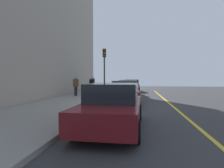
{
  "coord_description": "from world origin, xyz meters",
  "views": [
    {
      "loc": [
        11.95,
        1.19,
        1.7
      ],
      "look_at": [
        2.3,
        -0.19,
        1.39
      ],
      "focal_mm": 30.57,
      "sensor_mm": 36.0,
      "label": 1
    }
  ],
  "objects_px": {
    "parked_car_red": "(125,92)",
    "pedestrian_blue_coat": "(93,84)",
    "parked_car_white": "(128,88)",
    "parked_car_maroon": "(113,106)",
    "rolling_suitcase": "(93,91)",
    "pedestrian_black_coat": "(92,85)",
    "pedestrian_brown_coat": "(76,85)",
    "traffic_light_pole": "(104,64)",
    "parked_car_charcoal": "(132,86)"
  },
  "relations": [
    {
      "from": "parked_car_white",
      "to": "parked_car_maroon",
      "type": "relative_size",
      "value": 0.94
    },
    {
      "from": "parked_car_charcoal",
      "to": "pedestrian_brown_coat",
      "type": "xyz_separation_m",
      "value": [
        7.76,
        -4.6,
        0.29
      ]
    },
    {
      "from": "parked_car_charcoal",
      "to": "parked_car_white",
      "type": "height_order",
      "value": "same"
    },
    {
      "from": "pedestrian_blue_coat",
      "to": "pedestrian_brown_coat",
      "type": "bearing_deg",
      "value": -6.28
    },
    {
      "from": "pedestrian_blue_coat",
      "to": "parked_car_red",
      "type": "bearing_deg",
      "value": 28.47
    },
    {
      "from": "pedestrian_black_coat",
      "to": "parked_car_white",
      "type": "bearing_deg",
      "value": 85.0
    },
    {
      "from": "parked_car_maroon",
      "to": "pedestrian_brown_coat",
      "type": "xyz_separation_m",
      "value": [
        -9.63,
        -4.62,
        0.29
      ]
    },
    {
      "from": "parked_car_red",
      "to": "pedestrian_blue_coat",
      "type": "distance_m",
      "value": 8.6
    },
    {
      "from": "parked_car_maroon",
      "to": "rolling_suitcase",
      "type": "distance_m",
      "value": 12.47
    },
    {
      "from": "parked_car_red",
      "to": "pedestrian_brown_coat",
      "type": "distance_m",
      "value": 5.66
    },
    {
      "from": "parked_car_maroon",
      "to": "traffic_light_pole",
      "type": "bearing_deg",
      "value": -167.84
    },
    {
      "from": "pedestrian_black_coat",
      "to": "pedestrian_brown_coat",
      "type": "relative_size",
      "value": 0.97
    },
    {
      "from": "parked_car_white",
      "to": "pedestrian_black_coat",
      "type": "height_order",
      "value": "pedestrian_black_coat"
    },
    {
      "from": "parked_car_red",
      "to": "pedestrian_brown_coat",
      "type": "xyz_separation_m",
      "value": [
        -3.34,
        -4.56,
        0.29
      ]
    },
    {
      "from": "pedestrian_brown_coat",
      "to": "parked_car_charcoal",
      "type": "bearing_deg",
      "value": 149.31
    },
    {
      "from": "pedestrian_brown_coat",
      "to": "traffic_light_pole",
      "type": "xyz_separation_m",
      "value": [
        0.04,
        2.55,
        1.84
      ]
    },
    {
      "from": "parked_car_maroon",
      "to": "pedestrian_black_coat",
      "type": "height_order",
      "value": "pedestrian_black_coat"
    },
    {
      "from": "pedestrian_blue_coat",
      "to": "rolling_suitcase",
      "type": "height_order",
      "value": "pedestrian_blue_coat"
    },
    {
      "from": "parked_car_white",
      "to": "parked_car_maroon",
      "type": "xyz_separation_m",
      "value": [
        12.01,
        0.15,
        0.0
      ]
    },
    {
      "from": "parked_car_charcoal",
      "to": "pedestrian_brown_coat",
      "type": "height_order",
      "value": "pedestrian_brown_coat"
    },
    {
      "from": "parked_car_red",
      "to": "traffic_light_pole",
      "type": "relative_size",
      "value": 1.09
    },
    {
      "from": "parked_car_maroon",
      "to": "pedestrian_blue_coat",
      "type": "bearing_deg",
      "value": -163.29
    },
    {
      "from": "parked_car_maroon",
      "to": "pedestrian_blue_coat",
      "type": "height_order",
      "value": "pedestrian_blue_coat"
    },
    {
      "from": "parked_car_white",
      "to": "pedestrian_brown_coat",
      "type": "xyz_separation_m",
      "value": [
        2.37,
        -4.47,
        0.29
      ]
    },
    {
      "from": "parked_car_charcoal",
      "to": "pedestrian_black_coat",
      "type": "bearing_deg",
      "value": -37.23
    },
    {
      "from": "parked_car_red",
      "to": "parked_car_maroon",
      "type": "distance_m",
      "value": 6.29
    },
    {
      "from": "traffic_light_pole",
      "to": "rolling_suitcase",
      "type": "bearing_deg",
      "value": -145.46
    },
    {
      "from": "parked_car_charcoal",
      "to": "parked_car_red",
      "type": "height_order",
      "value": "same"
    },
    {
      "from": "traffic_light_pole",
      "to": "rolling_suitcase",
      "type": "height_order",
      "value": "traffic_light_pole"
    },
    {
      "from": "parked_car_white",
      "to": "parked_car_red",
      "type": "distance_m",
      "value": 5.72
    },
    {
      "from": "parked_car_charcoal",
      "to": "pedestrian_black_coat",
      "type": "height_order",
      "value": "pedestrian_black_coat"
    },
    {
      "from": "parked_car_red",
      "to": "parked_car_maroon",
      "type": "relative_size",
      "value": 0.97
    },
    {
      "from": "pedestrian_black_coat",
      "to": "pedestrian_brown_coat",
      "type": "bearing_deg",
      "value": -15.73
    },
    {
      "from": "parked_car_red",
      "to": "pedestrian_brown_coat",
      "type": "relative_size",
      "value": 2.61
    },
    {
      "from": "parked_car_red",
      "to": "parked_car_maroon",
      "type": "height_order",
      "value": "same"
    },
    {
      "from": "parked_car_charcoal",
      "to": "parked_car_red",
      "type": "distance_m",
      "value": 11.1
    },
    {
      "from": "parked_car_red",
      "to": "rolling_suitcase",
      "type": "distance_m",
      "value": 6.69
    },
    {
      "from": "parked_car_maroon",
      "to": "pedestrian_black_coat",
      "type": "xyz_separation_m",
      "value": [
        -12.33,
        -3.86,
        0.26
      ]
    },
    {
      "from": "parked_car_white",
      "to": "traffic_light_pole",
      "type": "distance_m",
      "value": 3.75
    },
    {
      "from": "parked_car_white",
      "to": "pedestrian_brown_coat",
      "type": "bearing_deg",
      "value": -62.02
    },
    {
      "from": "parked_car_red",
      "to": "parked_car_maroon",
      "type": "xyz_separation_m",
      "value": [
        6.29,
        0.06,
        0.0
      ]
    },
    {
      "from": "pedestrian_black_coat",
      "to": "traffic_light_pole",
      "type": "distance_m",
      "value": 3.77
    },
    {
      "from": "parked_car_charcoal",
      "to": "parked_car_red",
      "type": "xyz_separation_m",
      "value": [
        11.1,
        -0.05,
        0.0
      ]
    },
    {
      "from": "parked_car_charcoal",
      "to": "rolling_suitcase",
      "type": "relative_size",
      "value": 4.75
    },
    {
      "from": "pedestrian_blue_coat",
      "to": "pedestrian_brown_coat",
      "type": "height_order",
      "value": "pedestrian_blue_coat"
    },
    {
      "from": "parked_car_red",
      "to": "pedestrian_blue_coat",
      "type": "height_order",
      "value": "pedestrian_blue_coat"
    },
    {
      "from": "pedestrian_brown_coat",
      "to": "rolling_suitcase",
      "type": "relative_size",
      "value": 1.88
    },
    {
      "from": "parked_car_charcoal",
      "to": "pedestrian_blue_coat",
      "type": "height_order",
      "value": "pedestrian_blue_coat"
    },
    {
      "from": "parked_car_red",
      "to": "pedestrian_blue_coat",
      "type": "bearing_deg",
      "value": -151.53
    },
    {
      "from": "parked_car_charcoal",
      "to": "parked_car_maroon",
      "type": "height_order",
      "value": "same"
    }
  ]
}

